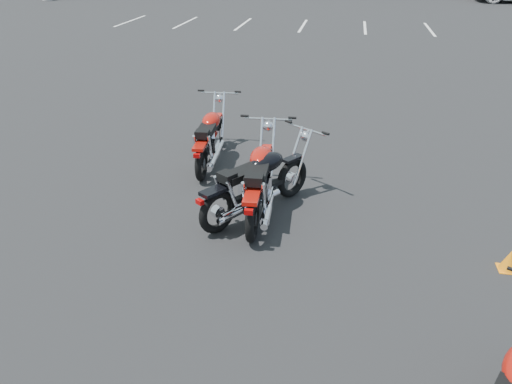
# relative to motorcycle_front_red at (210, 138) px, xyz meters

# --- Properties ---
(ground) EXTENTS (120.00, 120.00, 0.00)m
(ground) POSITION_rel_motorcycle_front_red_xyz_m (1.10, -2.92, -0.51)
(ground) COLOR black
(ground) RESTS_ON ground
(motorcycle_front_red) EXTENTS (0.88, 2.28, 1.12)m
(motorcycle_front_red) POSITION_rel_motorcycle_front_red_xyz_m (0.00, 0.00, 0.00)
(motorcycle_front_red) COLOR black
(motorcycle_front_red) RESTS_ON ground
(motorcycle_second_black) EXTENTS (1.73, 2.16, 1.15)m
(motorcycle_second_black) POSITION_rel_motorcycle_front_red_xyz_m (1.22, -1.78, 0.02)
(motorcycle_second_black) COLOR black
(motorcycle_second_black) RESTS_ON ground
(motorcycle_third_red) EXTENTS (0.94, 2.44, 1.19)m
(motorcycle_third_red) POSITION_rel_motorcycle_front_red_xyz_m (1.25, -1.73, 0.04)
(motorcycle_third_red) COLOR black
(motorcycle_third_red) RESTS_ON ground
(training_cone_near) EXTENTS (0.24, 0.24, 0.29)m
(training_cone_near) POSITION_rel_motorcycle_front_red_xyz_m (4.68, -2.66, -0.36)
(training_cone_near) COLOR orange
(training_cone_near) RESTS_ON ground
(parking_line_stripes) EXTENTS (15.12, 4.00, 0.01)m
(parking_line_stripes) POSITION_rel_motorcycle_front_red_xyz_m (-1.40, 17.08, -0.50)
(parking_line_stripes) COLOR silver
(parking_line_stripes) RESTS_ON ground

